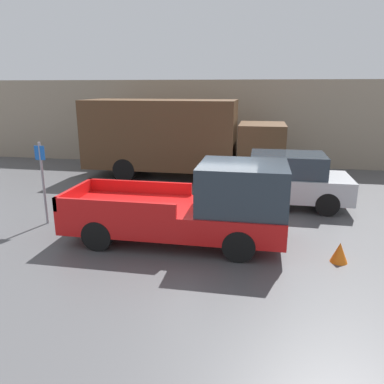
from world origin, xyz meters
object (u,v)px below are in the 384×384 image
at_px(parking_sign, 43,179).
at_px(newspaper_box, 226,155).
at_px(car, 284,180).
at_px(traffic_cone, 340,252).
at_px(delivery_truck, 176,136).
at_px(pickup_truck, 197,206).

distance_m(parking_sign, newspaper_box, 10.24).
height_order(car, traffic_cone, car).
bearing_deg(parking_sign, delivery_truck, 69.36).
bearing_deg(car, delivery_truck, 142.46).
bearing_deg(newspaper_box, parking_sign, -115.23).
relative_size(pickup_truck, delivery_truck, 0.65).
relative_size(newspaper_box, traffic_cone, 2.24).
height_order(pickup_truck, newspaper_box, pickup_truck).
distance_m(delivery_truck, parking_sign, 6.92).
distance_m(pickup_truck, delivery_truck, 7.39).
bearing_deg(traffic_cone, pickup_truck, 170.95).
xyz_separation_m(pickup_truck, parking_sign, (-4.55, 0.57, 0.37)).
height_order(delivery_truck, traffic_cone, delivery_truck).
height_order(pickup_truck, delivery_truck, delivery_truck).
bearing_deg(newspaper_box, pickup_truck, -88.81).
distance_m(car, delivery_truck, 5.65).
relative_size(delivery_truck, newspaper_box, 8.02).
relative_size(delivery_truck, traffic_cone, 17.98).
height_order(pickup_truck, traffic_cone, pickup_truck).
height_order(newspaper_box, traffic_cone, newspaper_box).
bearing_deg(newspaper_box, delivery_truck, -124.67).
bearing_deg(newspaper_box, car, -67.90).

